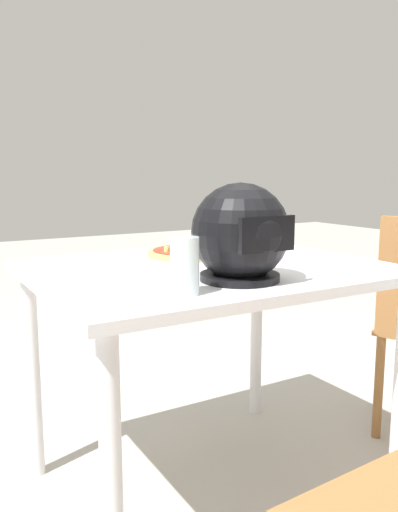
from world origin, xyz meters
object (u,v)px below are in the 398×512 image
at_px(motorcycle_helmet, 241,234).
at_px(drinking_glass, 185,266).
at_px(dining_table, 208,294).
at_px(pizza, 190,252).

relative_size(motorcycle_helmet, drinking_glass, 1.89).
bearing_deg(dining_table, pizza, -93.89).
bearing_deg(dining_table, motorcycle_helmet, 79.16).
distance_m(pizza, drinking_glass, 0.52).
bearing_deg(drinking_glass, dining_table, -129.21).
distance_m(motorcycle_helmet, drinking_glass, 0.23).
height_order(dining_table, motorcycle_helmet, motorcycle_helmet).
bearing_deg(motorcycle_helmet, dining_table, -100.84).
height_order(pizza, drinking_glass, drinking_glass).
relative_size(pizza, drinking_glass, 2.07).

